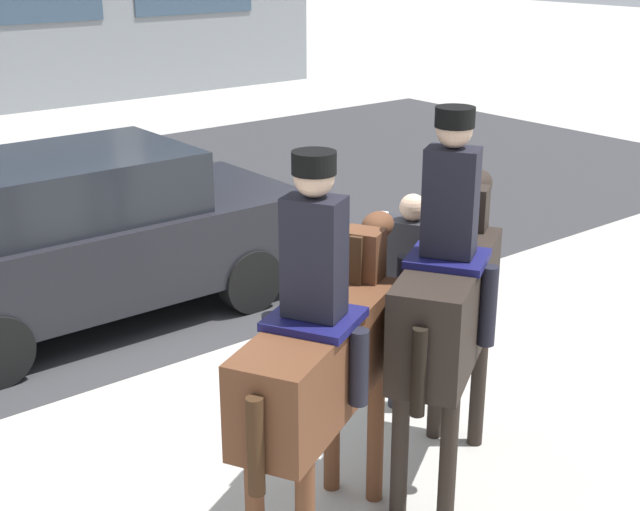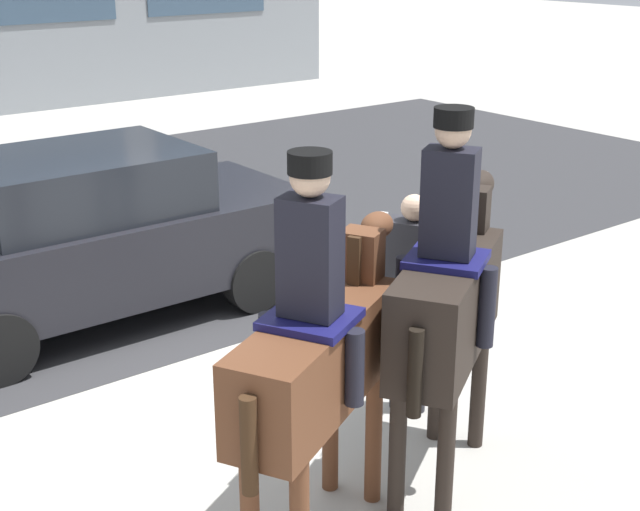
{
  "view_description": "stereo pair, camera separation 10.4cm",
  "coord_description": "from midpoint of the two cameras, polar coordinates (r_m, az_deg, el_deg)",
  "views": [
    {
      "loc": [
        -3.34,
        -5.79,
        3.54
      ],
      "look_at": [
        0.24,
        -1.31,
        1.47
      ],
      "focal_mm": 50.0,
      "sensor_mm": 36.0,
      "label": 1
    },
    {
      "loc": [
        -3.26,
        -5.86,
        3.54
      ],
      "look_at": [
        0.24,
        -1.31,
        1.47
      ],
      "focal_mm": 50.0,
      "sensor_mm": 36.0,
      "label": 2
    }
  ],
  "objects": [
    {
      "name": "pedestrian_bystander",
      "position": [
        6.76,
        6.34,
        -2.06
      ],
      "size": [
        0.74,
        0.75,
        1.76
      ],
      "rotation": [
        0.0,
        0.0,
        -2.64
      ],
      "color": "#232328",
      "rests_on": "ground_plane"
    },
    {
      "name": "mounted_horse_lead",
      "position": [
        5.15,
        0.49,
        -6.06
      ],
      "size": [
        1.77,
        1.13,
        2.48
      ],
      "rotation": [
        0.0,
        0.0,
        0.48
      ],
      "color": "#59331E",
      "rests_on": "ground_plane"
    },
    {
      "name": "ground_plane",
      "position": [
        7.57,
        -7.18,
        -8.24
      ],
      "size": [
        80.0,
        80.0,
        0.0
      ],
      "primitive_type": "plane",
      "color": "#9E9B93"
    },
    {
      "name": "road_surface",
      "position": [
        11.63,
        -19.26,
        0.94
      ],
      "size": [
        22.22,
        8.5,
        0.01
      ],
      "color": "#2D2D30",
      "rests_on": "ground_plane"
    },
    {
      "name": "mounted_horse_companion",
      "position": [
        5.81,
        8.71,
        -2.55
      ],
      "size": [
        1.71,
        1.23,
        2.59
      ],
      "rotation": [
        0.0,
        0.0,
        0.55
      ],
      "color": "black",
      "rests_on": "ground_plane"
    },
    {
      "name": "street_car_near_lane",
      "position": [
        8.78,
        -14.0,
        1.31
      ],
      "size": [
        4.12,
        1.83,
        1.66
      ],
      "color": "black",
      "rests_on": "ground_plane"
    }
  ]
}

